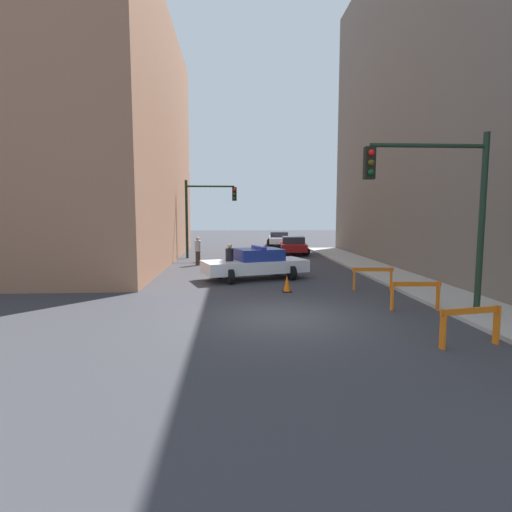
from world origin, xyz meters
TOP-DOWN VIEW (x-y plane):
  - ground_plane at (0.00, 0.00)m, footprint 120.00×120.00m
  - sidewalk_right at (6.20, 0.00)m, footprint 2.40×44.00m
  - building_corner_left at (-12.00, 14.00)m, footprint 14.00×20.00m
  - traffic_light_near at (4.73, -0.02)m, footprint 3.64×0.35m
  - traffic_light_far at (-3.30, 15.73)m, footprint 3.44×0.35m
  - police_car at (-0.31, 6.81)m, footprint 5.04×3.21m
  - parked_car_near at (3.15, 17.96)m, footprint 2.56×4.46m
  - parked_car_mid at (2.99, 25.54)m, footprint 2.54×4.45m
  - pedestrian_crossing at (-1.50, 6.54)m, footprint 0.41×0.41m
  - pedestrian_corner at (-3.37, 11.95)m, footprint 0.43×0.43m
  - barrier_mid at (3.96, -2.82)m, footprint 1.58×0.43m
  - barrier_back at (4.27, 0.57)m, footprint 1.60×0.21m
  - barrier_corner at (4.09, 3.81)m, footprint 1.60×0.27m
  - traffic_cone at (0.71, 3.73)m, footprint 0.36×0.36m

SIDE VIEW (x-z plane):
  - ground_plane at x=0.00m, z-range 0.00..0.00m
  - sidewalk_right at x=6.20m, z-range 0.00..0.12m
  - traffic_cone at x=0.71m, z-range -0.01..0.65m
  - barrier_mid at x=3.96m, z-range 0.17..1.07m
  - barrier_back at x=4.27m, z-range 0.17..1.07m
  - barrier_corner at x=4.09m, z-range 0.17..1.07m
  - parked_car_near at x=3.15m, z-range 0.02..1.33m
  - parked_car_mid at x=2.99m, z-range 0.02..1.33m
  - police_car at x=-0.31m, z-range -0.04..1.48m
  - pedestrian_crossing at x=-1.50m, z-range 0.03..1.69m
  - pedestrian_corner at x=-3.37m, z-range 0.03..1.69m
  - traffic_light_far at x=-3.30m, z-range 0.80..6.00m
  - traffic_light_near at x=4.73m, z-range 0.93..6.13m
  - building_corner_left at x=-12.00m, z-range 0.00..14.83m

